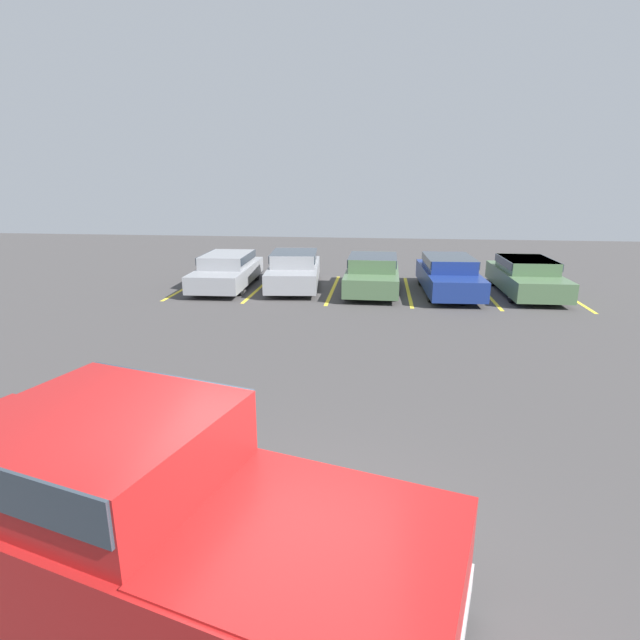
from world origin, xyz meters
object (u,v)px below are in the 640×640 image
object	(u,v)px
pickup_truck	(137,515)
parked_sedan_d	(448,274)
parked_sedan_a	(227,269)
parked_sedan_c	(372,273)
parked_sedan_e	(526,275)
parked_sedan_b	(294,269)

from	to	relation	value
pickup_truck	parked_sedan_d	xyz separation A→B (m)	(4.47, 13.81, -0.25)
parked_sedan_d	parked_sedan_a	bearing A→B (deg)	-93.62
pickup_truck	parked_sedan_c	size ratio (longest dim) A/B	1.42
parked_sedan_c	parked_sedan_e	size ratio (longest dim) A/B	0.93
parked_sedan_c	parked_sedan_d	world-z (taller)	parked_sedan_d
parked_sedan_a	parked_sedan_b	xyz separation A→B (m)	(2.45, 0.20, 0.03)
pickup_truck	parked_sedan_e	bearing A→B (deg)	78.53
parked_sedan_a	pickup_truck	bearing A→B (deg)	11.71
parked_sedan_e	parked_sedan_c	bearing A→B (deg)	-88.11
parked_sedan_b	parked_sedan_d	world-z (taller)	parked_sedan_b
pickup_truck	parked_sedan_a	xyz separation A→B (m)	(-3.44, 13.97, -0.28)
parked_sedan_b	parked_sedan_e	xyz separation A→B (m)	(8.11, -0.15, -0.03)
parked_sedan_e	parked_sedan_b	bearing A→B (deg)	-91.96
parked_sedan_c	parked_sedan_e	xyz separation A→B (m)	(5.26, 0.26, -0.02)
parked_sedan_e	parked_sedan_a	bearing A→B (deg)	-90.61
parked_sedan_a	parked_sedan_e	world-z (taller)	parked_sedan_e
pickup_truck	parked_sedan_a	bearing A→B (deg)	119.26
parked_sedan_a	parked_sedan_e	bearing A→B (deg)	88.17
parked_sedan_a	parked_sedan_d	bearing A→B (deg)	86.70
pickup_truck	parked_sedan_d	distance (m)	14.52
parked_sedan_c	parked_sedan_d	distance (m)	2.61
parked_sedan_a	parked_sedan_e	distance (m)	10.56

